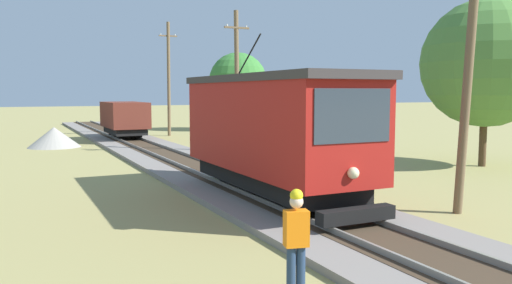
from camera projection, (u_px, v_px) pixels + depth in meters
The scene contains 9 objects.
red_tram at pixel (272, 129), 15.42m from camera, with size 2.60×8.54×4.79m.
freight_car at pixel (124, 118), 34.98m from camera, with size 2.40×5.20×2.31m.
utility_pole_near_tram at pixel (469, 60), 13.56m from camera, with size 1.40×0.64×8.10m.
utility_pole_mid at pixel (237, 81), 27.27m from camera, with size 1.40×0.44×7.57m.
utility_pole_far at pixel (169, 78), 38.71m from camera, with size 1.40×0.37×8.49m.
gravel_pile at pixel (54, 137), 30.97m from camera, with size 3.07×3.07×1.22m, color #9E998E.
track_worker at pixel (296, 238), 8.22m from camera, with size 0.42×0.32×1.78m.
tree_left_near at pixel (486, 63), 22.66m from camera, with size 5.64×5.64×7.40m.
tree_right_near at pixel (238, 82), 44.34m from camera, with size 4.99×4.99×6.69m.
Camera 1 is at (-7.11, 3.31, 3.31)m, focal length 36.23 mm.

